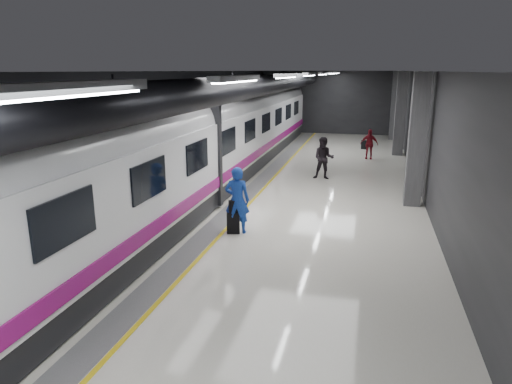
# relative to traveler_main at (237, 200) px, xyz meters

# --- Properties ---
(ground) EXTENTS (40.00, 40.00, 0.00)m
(ground) POSITION_rel_traveler_main_xyz_m (0.55, 2.17, -0.97)
(ground) COLOR silver
(ground) RESTS_ON ground
(platform_hall) EXTENTS (10.02, 40.02, 4.51)m
(platform_hall) POSITION_rel_traveler_main_xyz_m (0.26, 3.13, 2.57)
(platform_hall) COLOR black
(platform_hall) RESTS_ON ground
(train) EXTENTS (3.05, 38.00, 4.05)m
(train) POSITION_rel_traveler_main_xyz_m (-2.70, 2.17, 1.10)
(train) COLOR black
(train) RESTS_ON ground
(traveler_main) EXTENTS (0.75, 0.54, 1.93)m
(traveler_main) POSITION_rel_traveler_main_xyz_m (0.00, 0.00, 0.00)
(traveler_main) COLOR blue
(traveler_main) RESTS_ON ground
(suitcase_main) EXTENTS (0.42, 0.33, 0.60)m
(suitcase_main) POSITION_rel_traveler_main_xyz_m (-0.10, -0.09, -0.66)
(suitcase_main) COLOR black
(suitcase_main) RESTS_ON ground
(shoulder_bag) EXTENTS (0.31, 0.27, 0.37)m
(shoulder_bag) POSITION_rel_traveler_main_xyz_m (-0.08, -0.08, -0.18)
(shoulder_bag) COLOR black
(shoulder_bag) RESTS_ON suitcase_main
(traveler_far_a) EXTENTS (0.89, 0.70, 1.81)m
(traveler_far_a) POSITION_rel_traveler_main_xyz_m (1.71, 7.31, -0.06)
(traveler_far_a) COLOR black
(traveler_far_a) RESTS_ON ground
(traveler_far_b) EXTENTS (0.93, 0.41, 1.57)m
(traveler_far_b) POSITION_rel_traveler_main_xyz_m (3.56, 12.55, -0.18)
(traveler_far_b) COLOR maroon
(traveler_far_b) RESTS_ON ground
(suitcase_far) EXTENTS (0.41, 0.32, 0.53)m
(suitcase_far) POSITION_rel_traveler_main_xyz_m (3.31, 15.66, -0.70)
(suitcase_far) COLOR black
(suitcase_far) RESTS_ON ground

